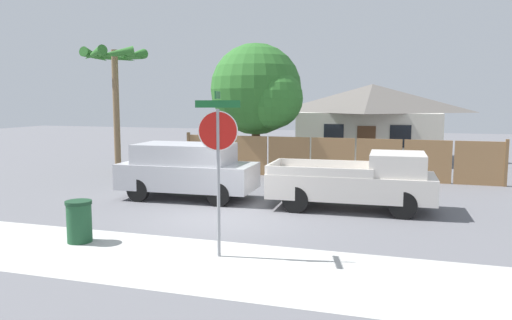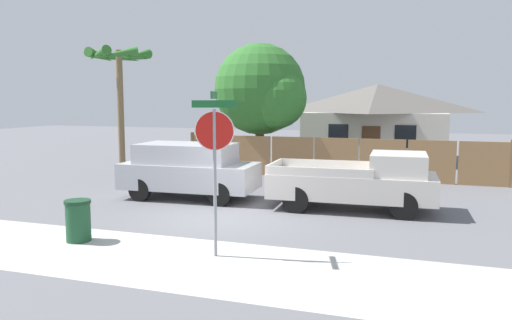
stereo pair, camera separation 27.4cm
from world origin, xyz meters
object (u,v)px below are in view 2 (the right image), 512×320
Objects in this scene: orange_pickup at (359,182)px; trash_bin at (78,220)px; oak_tree at (263,91)px; palm_tree at (119,66)px; red_suv at (189,169)px; stop_sign at (215,145)px; house at (377,121)px.

trash_bin is at bearing -139.17° from orange_pickup.
oak_tree is 12.85m from trash_bin.
trash_bin is (-5.83, -5.46, -0.36)m from orange_pickup.
palm_tree is 5.69× the size of trash_bin.
oak_tree is at bearing 84.59° from red_suv.
stop_sign is at bearing -0.37° from trash_bin.
orange_pickup is (0.67, -13.23, -1.29)m from house.
trash_bin is (5.32, -9.89, -4.29)m from palm_tree.
red_suv is (5.52, -4.44, -3.79)m from palm_tree.
oak_tree is at bearing 88.01° from stop_sign.
house is 2.25× the size of stop_sign.
house is at bearing 53.77° from oak_tree.
palm_tree reaches higher than red_suv.
red_suv is at bearing -93.13° from oak_tree.
oak_tree reaches higher than trash_bin.
house is at bearing 67.16° from red_suv.
red_suv is (-4.97, -13.24, -1.15)m from house.
palm_tree is (-10.49, -8.80, 2.64)m from house.
trash_bin is at bearing -92.68° from oak_tree.
oak_tree reaches higher than stop_sign.
palm_tree is 1.23× the size of red_suv.
oak_tree is 5.99× the size of trash_bin.
palm_tree is 1.61× the size of stop_sign.
oak_tree is at bearing 87.32° from trash_bin.
stop_sign reaches higher than trash_bin.
red_suv is at bearing 177.83° from orange_pickup.
stop_sign is 3.54× the size of trash_bin.
stop_sign is at bearing -95.12° from house.
house is at bearing 69.75° from stop_sign.
house reaches higher than trash_bin.
house is at bearing 39.99° from palm_tree.
stop_sign is 3.97m from trash_bin.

